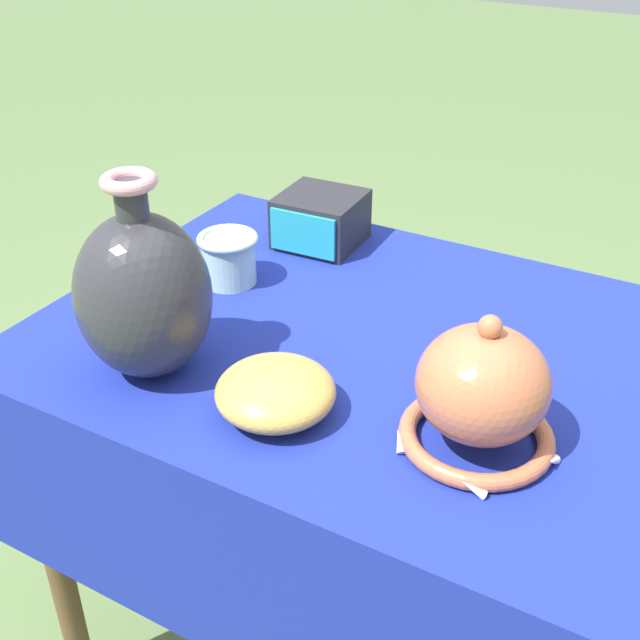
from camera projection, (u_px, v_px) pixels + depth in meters
display_table at (354, 391)px, 1.22m from camera, size 0.94×0.73×0.74m
vase_tall_bulbous at (143, 294)px, 1.06m from camera, size 0.18×0.18×0.29m
vase_dome_bell at (481, 394)px, 0.94m from camera, size 0.20×0.20×0.18m
mosaic_tile_box at (320, 220)px, 1.44m from camera, size 0.15×0.15×0.09m
bowl_shallow_ochre at (276, 392)px, 1.02m from camera, size 0.15×0.15×0.07m
cup_wide_celadon at (229, 257)px, 1.31m from camera, size 0.10×0.10×0.08m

